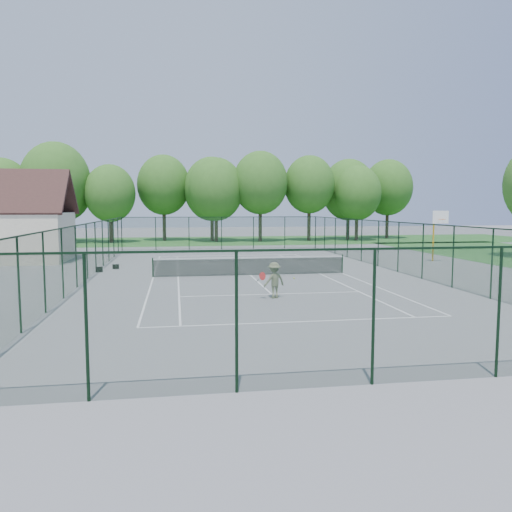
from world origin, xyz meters
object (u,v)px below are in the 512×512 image
object	(u,v)px
sports_bag_a	(99,269)
tennis_player	(274,280)
tennis_net	(250,265)
basketball_goal	(437,226)

from	to	relation	value
sports_bag_a	tennis_player	world-z (taller)	tennis_player
tennis_net	tennis_player	bearing A→B (deg)	-90.61
tennis_net	tennis_player	world-z (taller)	tennis_player
tennis_player	basketball_goal	bearing A→B (deg)	40.69
tennis_net	basketball_goal	distance (m)	15.21
basketball_goal	sports_bag_a	distance (m)	23.27
tennis_net	sports_bag_a	distance (m)	9.24
tennis_player	sports_bag_a	bearing A→B (deg)	130.70
sports_bag_a	tennis_player	size ratio (longest dim) A/B	0.21
basketball_goal	sports_bag_a	bearing A→B (deg)	-174.60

